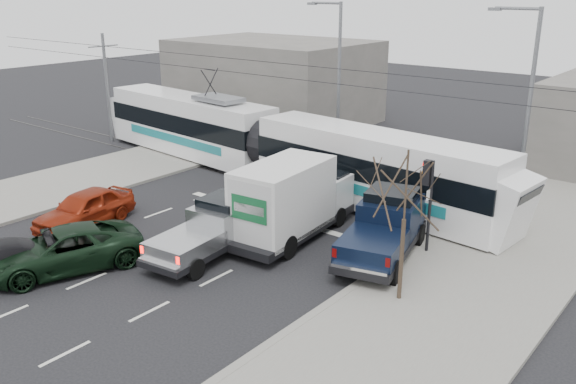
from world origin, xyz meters
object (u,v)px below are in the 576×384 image
Objects in this scene: street_lamp_near at (526,98)px; street_lamp_far at (336,72)px; navy_pickup at (386,227)px; red_car at (84,209)px; tram at (269,144)px; silver_pickup at (214,228)px; traffic_signal at (428,186)px; bare_tree at (406,192)px; box_truck at (291,201)px; green_car at (63,250)px.

street_lamp_near is 1.00× the size of street_lamp_far.
navy_pickup is 12.79m from red_car.
red_car is (-11.64, -5.30, -0.42)m from navy_pickup.
red_car is (-1.82, -10.13, -1.12)m from tram.
street_lamp_far is at bearing 100.58° from silver_pickup.
silver_pickup is at bearing -57.22° from tram.
street_lamp_near is 1.47× the size of navy_pickup.
tram reaches higher than traffic_signal.
street_lamp_near is 9.69m from navy_pickup.
street_lamp_near is at bearing 91.42° from bare_tree.
street_lamp_near reaches higher than bare_tree.
bare_tree is 6.76m from box_truck.
street_lamp_far reaches higher than silver_pickup.
street_lamp_near is 11.65m from box_truck.
street_lamp_far is 1.55× the size of silver_pickup.
green_car is 1.20× the size of red_car.
green_car is (-8.56, -8.28, -0.43)m from navy_pickup.
tram is 8.20m from box_truck.
navy_pickup is (9.59, -10.65, -3.91)m from street_lamp_far.
tram is 3.92× the size of box_truck.
navy_pickup reaches higher than silver_pickup.
silver_pickup is 6.55m from navy_pickup.
bare_tree is 14.38m from tram.
street_lamp_near is at bearing 53.96° from silver_pickup.
navy_pickup is (3.89, 0.83, -0.42)m from box_truck.
tram is 4.31× the size of navy_pickup.
silver_pickup is at bearing -158.71° from navy_pickup.
traffic_signal is 0.53× the size of box_truck.
street_lamp_far is 19.45m from green_car.
green_car is at bearing -51.61° from red_car.
traffic_signal is 13.61m from green_car.
traffic_signal is 14.38m from red_car.
box_truck is at bearing -38.32° from tram.
bare_tree reaches higher than red_car.
box_truck is 4.00m from navy_pickup.
traffic_signal is 14.47m from street_lamp_far.
tram reaches higher than silver_pickup.
street_lamp_far is 14.86m from navy_pickup.
bare_tree is 4.28m from traffic_signal.
tram is 13.21m from green_car.
navy_pickup is at bearing -20.86° from tram.
tram is at bearing 161.33° from traffic_signal.
street_lamp_near reaches higher than tram.
street_lamp_near is 0.34× the size of tram.
box_truck is at bearing 58.05° from silver_pickup.
street_lamp_near reaches higher than green_car.
red_car is at bearing -169.60° from navy_pickup.
street_lamp_far is at bearing 75.14° from red_car.
bare_tree is at bearing 1.31° from silver_pickup.
street_lamp_near reaches higher than navy_pickup.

